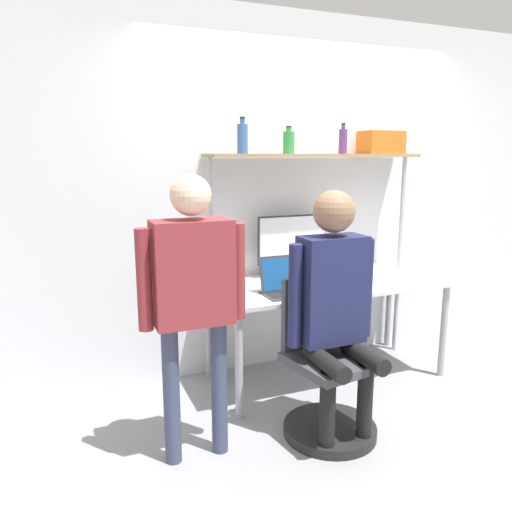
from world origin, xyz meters
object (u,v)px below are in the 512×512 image
object	(u,v)px
laptop	(283,283)
cell_phone	(318,290)
monitor	(292,242)
office_chair	(327,386)
person_seated	(335,295)
bottle_purple	(343,141)
bottle_blue	(243,138)
bottle_green	(289,142)
storage_box	(381,142)
person_standing	(193,284)

from	to	relation	value
laptop	cell_phone	xyz separation A→B (m)	(0.24, -0.04, -0.06)
monitor	office_chair	world-z (taller)	monitor
person_seated	bottle_purple	distance (m)	1.44
bottle_blue	bottle_green	xyz separation A→B (m)	(0.36, -0.00, -0.02)
office_chair	bottle_purple	bearing A→B (deg)	55.86
bottle_purple	cell_phone	bearing A→B (deg)	-134.49
office_chair	person_seated	world-z (taller)	person_seated
cell_phone	bottle_blue	bearing A→B (deg)	130.99
monitor	cell_phone	bearing A→B (deg)	-94.09
laptop	bottle_green	xyz separation A→B (m)	(0.22, 0.40, 0.94)
laptop	bottle_blue	size ratio (longest dim) A/B	1.21
person_seated	bottle_purple	world-z (taller)	bottle_purple
bottle_green	laptop	bearing A→B (deg)	-118.55
storage_box	monitor	bearing A→B (deg)	177.67
bottle_purple	office_chair	bearing A→B (deg)	-124.14
bottle_purple	bottle_blue	bearing A→B (deg)	180.00
monitor	bottle_green	distance (m)	0.74
storage_box	person_seated	bearing A→B (deg)	-134.94
monitor	cell_phone	xyz separation A→B (m)	(-0.03, -0.47, -0.26)
cell_phone	office_chair	distance (m)	0.69
bottle_purple	monitor	bearing A→B (deg)	175.65
office_chair	storage_box	distance (m)	1.97
monitor	cell_phone	size ratio (longest dim) A/B	3.79
cell_phone	bottle_green	xyz separation A→B (m)	(-0.02, 0.44, 1.00)
monitor	person_standing	bearing A→B (deg)	-138.66
laptop	office_chair	bearing A→B (deg)	-84.37
person_standing	monitor	bearing A→B (deg)	41.34
laptop	bottle_blue	distance (m)	1.05
cell_phone	person_standing	bearing A→B (deg)	-156.46
cell_phone	bottle_blue	world-z (taller)	bottle_blue
monitor	laptop	distance (m)	0.55
person_standing	storage_box	bearing A→B (deg)	26.22
bottle_purple	bottle_green	world-z (taller)	bottle_purple
laptop	person_seated	world-z (taller)	person_seated
laptop	storage_box	bearing A→B (deg)	21.48
cell_phone	bottle_green	bearing A→B (deg)	93.20
person_standing	storage_box	distance (m)	2.10
bottle_purple	bottle_blue	size ratio (longest dim) A/B	0.90
person_standing	bottle_green	xyz separation A→B (m)	(0.96, 0.87, 0.75)
bottle_green	storage_box	size ratio (longest dim) A/B	0.62
monitor	bottle_green	size ratio (longest dim) A/B	2.91
laptop	person_seated	distance (m)	0.57
office_chair	bottle_purple	world-z (taller)	bottle_purple
monitor	bottle_purple	bearing A→B (deg)	-4.35
laptop	person_standing	distance (m)	0.90
laptop	person_seated	bearing A→B (deg)	-84.11
monitor	bottle_purple	size ratio (longest dim) A/B	2.52
person_seated	bottle_blue	xyz separation A→B (m)	(-0.20, 0.96, 0.90)
person_seated	bottle_blue	distance (m)	1.33
person_standing	bottle_purple	bearing A→B (deg)	31.48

